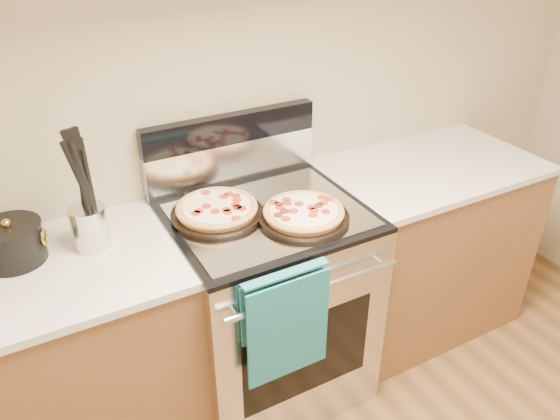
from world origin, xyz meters
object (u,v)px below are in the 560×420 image
pepperoni_pizza_back (217,210)px  saucepan (12,245)px  utensil_crock (90,227)px  range_body (267,305)px  pepperoni_pizza_front (304,214)px

pepperoni_pizza_back → saucepan: bearing=173.6°
utensil_crock → pepperoni_pizza_back: bearing=-5.0°
range_body → saucepan: saucepan is taller
range_body → saucepan: size_ratio=4.35×
pepperoni_pizza_front → pepperoni_pizza_back: bearing=146.7°
range_body → utensil_crock: 0.84m
pepperoni_pizza_back → utensil_crock: bearing=175.0°
pepperoni_pizza_front → utensil_crock: utensil_crock is taller
pepperoni_pizza_front → utensil_crock: (-0.74, 0.22, 0.04)m
range_body → utensil_crock: size_ratio=5.72×
range_body → utensil_crock: utensil_crock is taller
pepperoni_pizza_back → saucepan: size_ratio=1.69×
pepperoni_pizza_back → range_body: bearing=-18.1°
utensil_crock → range_body: bearing=-8.8°
range_body → pepperoni_pizza_front: (0.10, -0.12, 0.50)m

